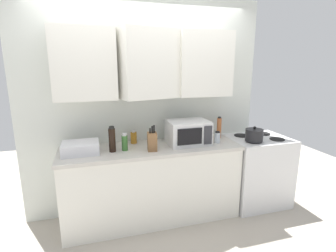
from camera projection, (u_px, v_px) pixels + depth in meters
wall_back_with_cabinets at (146, 87)px, 3.06m from camera, size 2.92×0.50×2.60m
counter_run at (152, 183)px, 3.11m from camera, size 2.05×0.63×0.90m
stove_range at (256, 170)px, 3.48m from camera, size 0.76×0.64×0.91m
kettle at (254, 135)px, 3.18m from camera, size 0.21×0.21×0.18m
microwave at (188, 132)px, 3.09m from camera, size 0.48×0.37×0.28m
dish_rack at (81, 148)px, 2.78m from camera, size 0.38×0.30×0.12m
knife_block at (152, 141)px, 2.86m from camera, size 0.11×0.13×0.29m
bottle_soy_dark at (112, 140)px, 2.81m from camera, size 0.07×0.07×0.28m
bottle_green_oil at (125, 142)px, 2.86m from camera, size 0.06×0.06×0.19m
bottle_clear_tall at (217, 137)px, 3.15m from camera, size 0.07×0.07×0.14m
bottle_amber_vinegar at (134, 137)px, 3.13m from camera, size 0.07×0.07×0.16m
bottle_spice_jar at (219, 128)px, 3.35m from camera, size 0.06×0.06×0.27m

